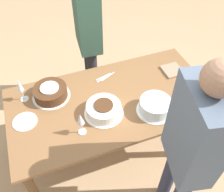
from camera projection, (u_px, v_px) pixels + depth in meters
ground_plane at (112, 147)px, 2.70m from camera, size 12.00×12.00×0.00m
dining_table at (112, 107)px, 2.22m from camera, size 1.77×0.92×0.76m
cake_center_white at (104, 109)px, 2.01m from camera, size 0.32×0.32×0.11m
cake_front_chocolate at (50, 92)px, 2.14m from camera, size 0.33×0.33×0.11m
cake_back_decorated at (155, 106)px, 2.02m from camera, size 0.30×0.30×0.12m
wine_glass_near at (81, 120)px, 1.81m from camera, size 0.06×0.06×0.22m
wine_glass_far at (20, 86)px, 2.04m from camera, size 0.07×0.07×0.23m
dessert_plate_left at (197, 102)px, 2.12m from camera, size 0.17×0.17×0.01m
dessert_plate_right at (25, 122)px, 1.98m from camera, size 0.20×0.20×0.01m
fork_pile at (105, 77)px, 2.34m from camera, size 0.21×0.08×0.01m
napkin_stack at (172, 70)px, 2.40m from camera, size 0.18×0.18×0.02m
person_cutting at (88, 30)px, 2.53m from camera, size 0.26×0.42×1.60m
person_watching at (191, 146)px, 1.54m from camera, size 0.30×0.44×1.68m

